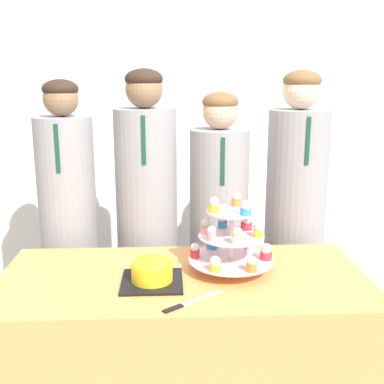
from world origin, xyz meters
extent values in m
cube|color=silver|center=(0.00, 1.66, 1.35)|extent=(9.00, 0.06, 2.70)
cube|color=#EF9951|center=(0.00, 0.33, 0.37)|extent=(1.43, 0.66, 0.74)
cube|color=black|center=(-0.12, 0.27, 0.75)|extent=(0.23, 0.23, 0.01)
cylinder|color=yellow|center=(-0.12, 0.27, 0.78)|extent=(0.16, 0.16, 0.06)
ellipsoid|color=yellow|center=(-0.12, 0.27, 0.82)|extent=(0.15, 0.15, 0.05)
cube|color=silver|center=(0.06, 0.13, 0.74)|extent=(0.15, 0.12, 0.00)
cube|color=black|center=(-0.04, 0.06, 0.74)|extent=(0.07, 0.06, 0.01)
cylinder|color=silver|center=(0.19, 0.37, 0.86)|extent=(0.02, 0.02, 0.25)
cylinder|color=silver|center=(0.19, 0.37, 0.79)|extent=(0.34, 0.34, 0.01)
cylinder|color=silver|center=(0.19, 0.37, 0.89)|extent=(0.26, 0.26, 0.01)
cylinder|color=silver|center=(0.19, 0.37, 0.99)|extent=(0.20, 0.20, 0.01)
cylinder|color=#E5333D|center=(0.33, 0.36, 0.81)|extent=(0.05, 0.05, 0.03)
sphere|color=white|center=(0.33, 0.36, 0.83)|extent=(0.04, 0.04, 0.04)
cylinder|color=pink|center=(0.28, 0.48, 0.80)|extent=(0.04, 0.04, 0.02)
sphere|color=white|center=(0.28, 0.48, 0.83)|extent=(0.04, 0.04, 0.04)
cylinder|color=#3893DB|center=(0.12, 0.49, 0.80)|extent=(0.05, 0.05, 0.03)
sphere|color=#F4E5C6|center=(0.12, 0.49, 0.83)|extent=(0.05, 0.05, 0.05)
cylinder|color=#E5333D|center=(0.05, 0.40, 0.81)|extent=(0.04, 0.04, 0.03)
sphere|color=white|center=(0.05, 0.40, 0.83)|extent=(0.04, 0.04, 0.04)
cylinder|color=yellow|center=(0.12, 0.25, 0.80)|extent=(0.04, 0.04, 0.03)
sphere|color=white|center=(0.12, 0.25, 0.83)|extent=(0.04, 0.04, 0.04)
cylinder|color=orange|center=(0.25, 0.24, 0.81)|extent=(0.04, 0.04, 0.03)
sphere|color=#F4E5C6|center=(0.25, 0.24, 0.83)|extent=(0.04, 0.04, 0.04)
cylinder|color=white|center=(0.20, 0.27, 0.91)|extent=(0.04, 0.04, 0.03)
sphere|color=beige|center=(0.20, 0.27, 0.93)|extent=(0.04, 0.04, 0.04)
cylinder|color=yellow|center=(0.29, 0.35, 0.90)|extent=(0.04, 0.04, 0.03)
sphere|color=beige|center=(0.29, 0.35, 0.93)|extent=(0.04, 0.04, 0.04)
cylinder|color=#E5333D|center=(0.26, 0.44, 0.90)|extent=(0.05, 0.05, 0.03)
sphere|color=beige|center=(0.26, 0.44, 0.93)|extent=(0.04, 0.04, 0.04)
cylinder|color=#3893DB|center=(0.17, 0.47, 0.90)|extent=(0.04, 0.04, 0.03)
sphere|color=white|center=(0.17, 0.47, 0.93)|extent=(0.04, 0.04, 0.04)
cylinder|color=pink|center=(0.09, 0.40, 0.90)|extent=(0.04, 0.04, 0.03)
sphere|color=beige|center=(0.09, 0.40, 0.93)|extent=(0.04, 0.04, 0.04)
cylinder|color=pink|center=(0.11, 0.31, 0.91)|extent=(0.04, 0.04, 0.03)
sphere|color=silver|center=(0.11, 0.31, 0.93)|extent=(0.03, 0.03, 0.03)
cylinder|color=yellow|center=(0.12, 0.36, 1.00)|extent=(0.04, 0.04, 0.03)
sphere|color=silver|center=(0.12, 0.36, 1.03)|extent=(0.04, 0.04, 0.04)
cylinder|color=#3893DB|center=(0.24, 0.32, 1.00)|extent=(0.04, 0.04, 0.02)
sphere|color=silver|center=(0.24, 0.32, 1.03)|extent=(0.04, 0.04, 0.04)
cylinder|color=orange|center=(0.22, 0.44, 1.00)|extent=(0.04, 0.04, 0.03)
sphere|color=silver|center=(0.22, 0.44, 1.03)|extent=(0.04, 0.04, 0.04)
cylinder|color=#939399|center=(-0.55, 0.89, 0.66)|extent=(0.28, 0.28, 1.31)
sphere|color=#8E6B4C|center=(-0.55, 0.89, 1.39)|extent=(0.16, 0.16, 0.16)
ellipsoid|color=#332319|center=(-0.55, 0.89, 1.44)|extent=(0.17, 0.17, 0.09)
cube|color=#14472D|center=(-0.55, 0.75, 1.18)|extent=(0.02, 0.01, 0.22)
cylinder|color=#939399|center=(-0.16, 0.89, 0.67)|extent=(0.30, 0.30, 1.35)
sphere|color=#8E6B4C|center=(-0.16, 0.89, 1.43)|extent=(0.18, 0.18, 0.18)
ellipsoid|color=#332319|center=(-0.16, 0.89, 1.48)|extent=(0.18, 0.18, 0.10)
cube|color=#14472D|center=(-0.16, 0.74, 1.22)|extent=(0.02, 0.01, 0.22)
cylinder|color=#939399|center=(0.19, 0.89, 0.62)|extent=(0.29, 0.29, 1.25)
sphere|color=#D6AD89|center=(0.19, 0.89, 1.33)|extent=(0.17, 0.17, 0.17)
ellipsoid|color=brown|center=(0.19, 0.89, 1.38)|extent=(0.17, 0.17, 0.09)
cube|color=#14472D|center=(0.19, 0.74, 1.12)|extent=(0.02, 0.01, 0.22)
cylinder|color=#939399|center=(0.58, 0.89, 0.67)|extent=(0.30, 0.30, 1.34)
sphere|color=beige|center=(0.58, 0.89, 1.43)|extent=(0.18, 0.18, 0.18)
ellipsoid|color=brown|center=(0.58, 0.89, 1.48)|extent=(0.18, 0.18, 0.10)
cube|color=#14472D|center=(0.58, 0.74, 1.21)|extent=(0.02, 0.01, 0.22)
camera|label=1|loc=(-0.05, -1.41, 1.50)|focal=45.00mm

